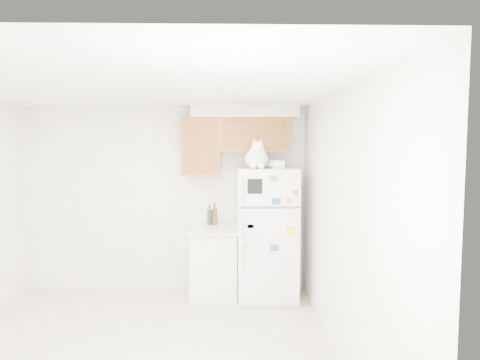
{
  "coord_description": "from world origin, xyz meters",
  "views": [
    {
      "loc": [
        0.87,
        -3.83,
        2.0
      ],
      "look_at": [
        1.01,
        1.55,
        1.55
      ],
      "focal_mm": 32.0,
      "sensor_mm": 36.0,
      "label": 1
    }
  ],
  "objects_px": {
    "base_counter": "(214,262)",
    "refrigerator": "(267,233)",
    "storage_box_front": "(279,164)",
    "bottle_green": "(210,215)",
    "storage_box_back": "(274,163)",
    "bottle_amber": "(215,214)",
    "cat": "(257,157)"
  },
  "relations": [
    {
      "from": "refrigerator",
      "to": "cat",
      "type": "distance_m",
      "value": 1.01
    },
    {
      "from": "refrigerator",
      "to": "cat",
      "type": "relative_size",
      "value": 3.2
    },
    {
      "from": "refrigerator",
      "to": "cat",
      "type": "xyz_separation_m",
      "value": [
        -0.14,
        -0.14,
        0.99
      ]
    },
    {
      "from": "bottle_amber",
      "to": "bottle_green",
      "type": "bearing_deg",
      "value": 178.03
    },
    {
      "from": "storage_box_front",
      "to": "bottle_green",
      "type": "height_order",
      "value": "storage_box_front"
    },
    {
      "from": "bottle_amber",
      "to": "refrigerator",
      "type": "bearing_deg",
      "value": -19.36
    },
    {
      "from": "storage_box_back",
      "to": "bottle_green",
      "type": "height_order",
      "value": "storage_box_back"
    },
    {
      "from": "bottle_green",
      "to": "storage_box_front",
      "type": "bearing_deg",
      "value": -15.57
    },
    {
      "from": "refrigerator",
      "to": "bottle_amber",
      "type": "xyz_separation_m",
      "value": [
        -0.68,
        0.24,
        0.22
      ]
    },
    {
      "from": "storage_box_back",
      "to": "cat",
      "type": "bearing_deg",
      "value": -121.79
    },
    {
      "from": "refrigerator",
      "to": "storage_box_front",
      "type": "relative_size",
      "value": 11.33
    },
    {
      "from": "cat",
      "to": "storage_box_back",
      "type": "distance_m",
      "value": 0.38
    },
    {
      "from": "base_counter",
      "to": "cat",
      "type": "distance_m",
      "value": 1.5
    },
    {
      "from": "storage_box_back",
      "to": "refrigerator",
      "type": "bearing_deg",
      "value": -116.9
    },
    {
      "from": "refrigerator",
      "to": "bottle_amber",
      "type": "distance_m",
      "value": 0.76
    },
    {
      "from": "bottle_amber",
      "to": "base_counter",
      "type": "bearing_deg",
      "value": -92.42
    },
    {
      "from": "cat",
      "to": "bottle_amber",
      "type": "distance_m",
      "value": 1.01
    },
    {
      "from": "refrigerator",
      "to": "base_counter",
      "type": "relative_size",
      "value": 1.85
    },
    {
      "from": "base_counter",
      "to": "cat",
      "type": "xyz_separation_m",
      "value": [
        0.55,
        -0.21,
        1.38
      ]
    },
    {
      "from": "cat",
      "to": "bottle_amber",
      "type": "bearing_deg",
      "value": 145.32
    },
    {
      "from": "base_counter",
      "to": "bottle_amber",
      "type": "xyz_separation_m",
      "value": [
        0.01,
        0.17,
        0.61
      ]
    },
    {
      "from": "storage_box_front",
      "to": "bottle_green",
      "type": "xyz_separation_m",
      "value": [
        -0.9,
        0.25,
        -0.69
      ]
    },
    {
      "from": "storage_box_back",
      "to": "storage_box_front",
      "type": "relative_size",
      "value": 1.2
    },
    {
      "from": "storage_box_back",
      "to": "base_counter",
      "type": "bearing_deg",
      "value": -165.19
    },
    {
      "from": "base_counter",
      "to": "bottle_green",
      "type": "xyz_separation_m",
      "value": [
        -0.06,
        0.17,
        0.6
      ]
    },
    {
      "from": "storage_box_front",
      "to": "bottle_amber",
      "type": "bearing_deg",
      "value": 169.47
    },
    {
      "from": "bottle_green",
      "to": "refrigerator",
      "type": "bearing_deg",
      "value": -17.88
    },
    {
      "from": "cat",
      "to": "storage_box_back",
      "type": "xyz_separation_m",
      "value": [
        0.25,
        0.28,
        -0.09
      ]
    },
    {
      "from": "cat",
      "to": "storage_box_front",
      "type": "distance_m",
      "value": 0.33
    },
    {
      "from": "cat",
      "to": "bottle_green",
      "type": "bearing_deg",
      "value": 148.26
    },
    {
      "from": "base_counter",
      "to": "storage_box_front",
      "type": "xyz_separation_m",
      "value": [
        0.84,
        -0.08,
        1.28
      ]
    },
    {
      "from": "base_counter",
      "to": "refrigerator",
      "type": "bearing_deg",
      "value": -6.09
    }
  ]
}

